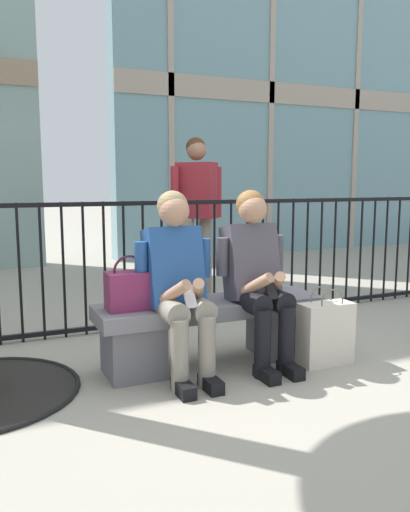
{
  "coord_description": "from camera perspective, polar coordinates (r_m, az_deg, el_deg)",
  "views": [
    {
      "loc": [
        -1.44,
        -3.19,
        1.27
      ],
      "look_at": [
        0.0,
        0.1,
        0.75
      ],
      "focal_mm": 36.19,
      "sensor_mm": 36.0,
      "label": 1
    }
  ],
  "objects": [
    {
      "name": "ground_plane",
      "position": [
        3.72,
        0.63,
        -11.72
      ],
      "size": [
        60.0,
        60.0,
        0.0
      ],
      "primitive_type": "plane",
      "color": "#A8A091"
    },
    {
      "name": "handbag_on_bench",
      "position": [
        3.36,
        -8.35,
        -3.7
      ],
      "size": [
        0.3,
        0.19,
        0.35
      ],
      "color": "#7A234C",
      "rests_on": "stone_bench"
    },
    {
      "name": "seated_person_with_phone",
      "position": [
        3.32,
        -2.96,
        -2.5
      ],
      "size": [
        0.52,
        0.66,
        1.21
      ],
      "color": "gray",
      "rests_on": "ground"
    },
    {
      "name": "building_facade_right",
      "position": [
        11.02,
        16.07,
        25.03
      ],
      "size": [
        9.25,
        0.43,
        9.0
      ],
      "color": "#729EA8",
      "rests_on": "ground"
    },
    {
      "name": "stone_bench",
      "position": [
        3.64,
        0.64,
        -7.7
      ],
      "size": [
        1.6,
        0.44,
        0.45
      ],
      "color": "slate",
      "rests_on": "ground"
    },
    {
      "name": "seated_person_companion",
      "position": [
        3.57,
        5.72,
        -1.8
      ],
      "size": [
        0.52,
        0.66,
        1.21
      ],
      "color": "black",
      "rests_on": "ground"
    },
    {
      "name": "plaza_railing",
      "position": [
        4.52,
        -4.78,
        -0.82
      ],
      "size": [
        9.09,
        0.04,
        1.11
      ],
      "color": "black",
      "rests_on": "ground"
    },
    {
      "name": "shopping_bag",
      "position": [
        3.73,
        13.17,
        -8.26
      ],
      "size": [
        0.38,
        0.18,
        0.55
      ],
      "color": "beige",
      "rests_on": "ground"
    },
    {
      "name": "bystander_at_railing",
      "position": [
        5.27,
        -0.94,
        5.31
      ],
      "size": [
        0.55,
        0.43,
        1.71
      ],
      "color": "gray",
      "rests_on": "ground"
    }
  ]
}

